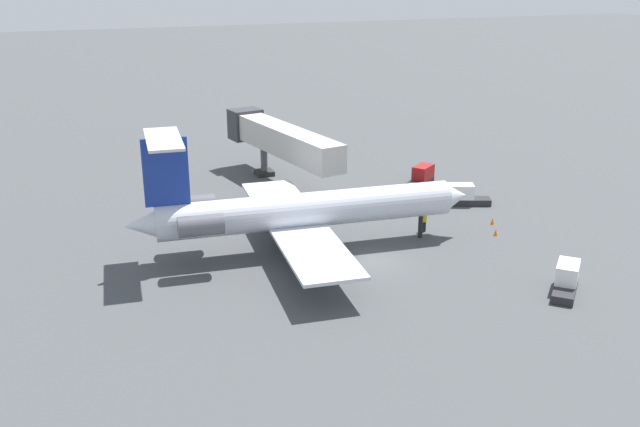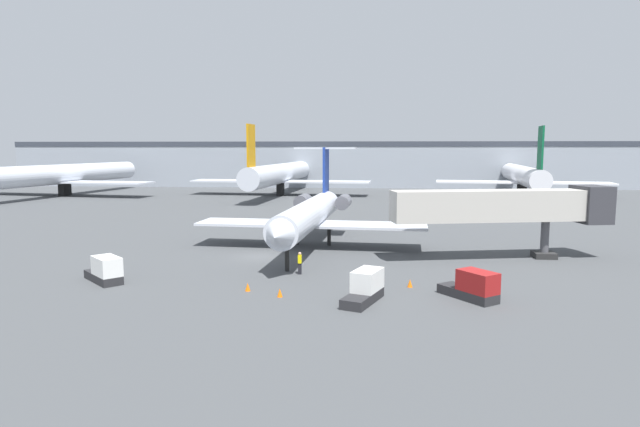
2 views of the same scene
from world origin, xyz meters
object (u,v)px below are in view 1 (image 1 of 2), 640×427
at_px(traffic_cone_far, 496,232).
at_px(traffic_cone_near, 413,196).
at_px(regional_jet, 297,210).
at_px(jet_bridge, 277,138).
at_px(ground_crew_marshaller, 424,222).
at_px(baggage_tug_trailing, 421,177).
at_px(baggage_tug_spare, 566,280).
at_px(baggage_tug_lead, 464,196).
at_px(traffic_cone_mid, 493,221).

bearing_deg(traffic_cone_far, traffic_cone_near, 10.29).
height_order(regional_jet, jet_bridge, regional_jet).
xyz_separation_m(jet_bridge, traffic_cone_far, (-20.23, -12.35, -4.26)).
bearing_deg(ground_crew_marshaller, baggage_tug_trailing, -26.82).
height_order(traffic_cone_near, traffic_cone_far, same).
bearing_deg(traffic_cone_near, jet_bridge, 47.84).
xyz_separation_m(baggage_tug_spare, traffic_cone_near, (21.32, 0.62, -0.56)).
distance_m(ground_crew_marshaller, baggage_tug_lead, 8.32).
bearing_deg(baggage_tug_trailing, regional_jet, 125.25).
height_order(jet_bridge, baggage_tug_trailing, jet_bridge).
height_order(jet_bridge, traffic_cone_far, jet_bridge).
height_order(baggage_tug_spare, traffic_cone_mid, baggage_tug_spare).
xyz_separation_m(regional_jet, baggage_tug_spare, (-13.00, -14.85, -2.49)).
xyz_separation_m(jet_bridge, traffic_cone_near, (-9.41, -10.39, -4.26)).
relative_size(ground_crew_marshaller, baggage_tug_spare, 0.44).
xyz_separation_m(baggage_tug_lead, traffic_cone_mid, (-5.43, 0.37, -0.56)).
height_order(regional_jet, baggage_tug_lead, regional_jet).
xyz_separation_m(jet_bridge, baggage_tug_trailing, (-5.73, -13.15, -3.70)).
xyz_separation_m(regional_jet, ground_crew_marshaller, (0.35, -11.09, -2.47)).
bearing_deg(jet_bridge, baggage_tug_spare, -160.28).
relative_size(baggage_tug_lead, traffic_cone_far, 7.70).
bearing_deg(traffic_cone_near, traffic_cone_mid, -159.40).
xyz_separation_m(jet_bridge, baggage_tug_spare, (-30.73, -11.02, -3.70)).
bearing_deg(ground_crew_marshaller, baggage_tug_lead, -53.51).
height_order(baggage_tug_lead, baggage_tug_spare, same).
relative_size(ground_crew_marshaller, traffic_cone_far, 3.07).
height_order(baggage_tug_trailing, traffic_cone_far, baggage_tug_trailing).
distance_m(traffic_cone_near, traffic_cone_mid, 9.04).
bearing_deg(ground_crew_marshaller, traffic_cone_far, -119.12).
bearing_deg(baggage_tug_spare, regional_jet, 48.81).
relative_size(baggage_tug_spare, traffic_cone_mid, 7.04).
xyz_separation_m(baggage_tug_lead, traffic_cone_near, (3.03, 3.55, -0.56)).
bearing_deg(traffic_cone_far, jet_bridge, 31.42).
bearing_deg(jet_bridge, traffic_cone_mid, -142.78).
distance_m(baggage_tug_trailing, traffic_cone_near, 4.63).
height_order(ground_crew_marshaller, traffic_cone_mid, ground_crew_marshaller).
bearing_deg(traffic_cone_mid, traffic_cone_far, 152.73).
distance_m(jet_bridge, baggage_tug_lead, 19.05).
bearing_deg(jet_bridge, regional_jet, 167.78).
bearing_deg(traffic_cone_far, regional_jet, 81.24).
distance_m(baggage_tug_spare, traffic_cone_far, 10.61).
relative_size(ground_crew_marshaller, traffic_cone_mid, 3.07).
relative_size(jet_bridge, traffic_cone_near, 34.45).
relative_size(regional_jet, jet_bridge, 1.42).
xyz_separation_m(ground_crew_marshaller, traffic_cone_far, (-2.84, -5.10, -0.58)).
xyz_separation_m(ground_crew_marshaller, baggage_tug_spare, (-13.35, -3.76, -0.02)).
height_order(baggage_tug_trailing, traffic_cone_near, baggage_tug_trailing).
bearing_deg(baggage_tug_trailing, ground_crew_marshaller, 153.18).
relative_size(jet_bridge, traffic_cone_far, 34.45).
height_order(baggage_tug_trailing, traffic_cone_mid, baggage_tug_trailing).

